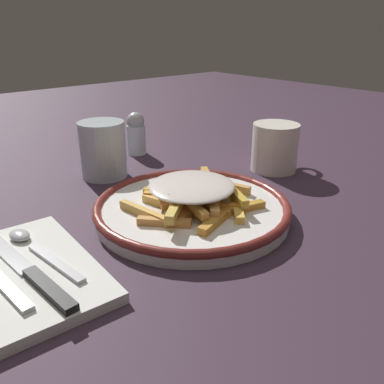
# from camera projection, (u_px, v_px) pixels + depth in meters

# --- Properties ---
(ground_plane) EXTENTS (2.60, 2.60, 0.00)m
(ground_plane) POSITION_uv_depth(u_px,v_px,m) (192.00, 216.00, 0.58)
(ground_plane) COLOR #3B2939
(plate) EXTENTS (0.28, 0.28, 0.02)m
(plate) POSITION_uv_depth(u_px,v_px,m) (192.00, 208.00, 0.58)
(plate) COLOR white
(plate) RESTS_ON ground_plane
(fries_heap) EXTENTS (0.19, 0.17, 0.04)m
(fries_heap) POSITION_uv_depth(u_px,v_px,m) (196.00, 194.00, 0.56)
(fries_heap) COLOR orange
(fries_heap) RESTS_ON plate
(napkin) EXTENTS (0.15, 0.22, 0.01)m
(napkin) POSITION_uv_depth(u_px,v_px,m) (24.00, 273.00, 0.44)
(napkin) COLOR silver
(napkin) RESTS_ON ground_plane
(knife) EXTENTS (0.03, 0.21, 0.01)m
(knife) POSITION_uv_depth(u_px,v_px,m) (31.00, 273.00, 0.42)
(knife) COLOR black
(knife) RESTS_ON napkin
(spoon) EXTENTS (0.03, 0.15, 0.01)m
(spoon) POSITION_uv_depth(u_px,v_px,m) (33.00, 245.00, 0.48)
(spoon) COLOR silver
(spoon) RESTS_ON napkin
(water_glass) EXTENTS (0.08, 0.08, 0.10)m
(water_glass) POSITION_uv_depth(u_px,v_px,m) (103.00, 150.00, 0.71)
(water_glass) COLOR silver
(water_glass) RESTS_ON ground_plane
(coffee_mug) EXTENTS (0.11, 0.08, 0.09)m
(coffee_mug) POSITION_uv_depth(u_px,v_px,m) (275.00, 147.00, 0.75)
(coffee_mug) COLOR white
(coffee_mug) RESTS_ON ground_plane
(salt_shaker) EXTENTS (0.04, 0.04, 0.09)m
(salt_shaker) POSITION_uv_depth(u_px,v_px,m) (136.00, 133.00, 0.84)
(salt_shaker) COLOR silver
(salt_shaker) RESTS_ON ground_plane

